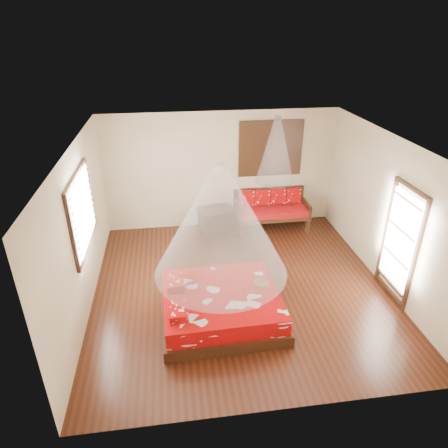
% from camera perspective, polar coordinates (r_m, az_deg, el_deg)
% --- Properties ---
extents(room, '(5.54, 5.54, 2.84)m').
position_cam_1_polar(room, '(7.05, 2.53, 0.26)').
color(room, black).
rests_on(room, ground).
extents(bed, '(2.07, 1.89, 0.63)m').
position_cam_1_polar(bed, '(6.93, -0.56, -11.56)').
color(bed, black).
rests_on(bed, floor).
extents(daybed, '(1.75, 0.78, 0.94)m').
position_cam_1_polar(daybed, '(9.76, 6.74, 2.31)').
color(daybed, black).
rests_on(daybed, floor).
extents(storage_chest, '(0.95, 0.81, 0.55)m').
position_cam_1_polar(storage_chest, '(9.70, -1.10, 0.73)').
color(storage_chest, black).
rests_on(storage_chest, floor).
extents(shutter_panel, '(1.52, 0.06, 1.32)m').
position_cam_1_polar(shutter_panel, '(9.59, 6.68, 10.66)').
color(shutter_panel, black).
rests_on(shutter_panel, wall_back).
extents(window_left, '(0.10, 1.74, 1.34)m').
position_cam_1_polar(window_left, '(7.16, -19.59, 1.73)').
color(window_left, black).
rests_on(window_left, wall_left).
extents(glazed_door, '(0.08, 1.02, 2.16)m').
position_cam_1_polar(glazed_door, '(7.66, 23.77, -2.69)').
color(glazed_door, black).
rests_on(glazed_door, floor).
extents(wine_tray, '(0.28, 0.28, 0.22)m').
position_cam_1_polar(wine_tray, '(6.99, 5.39, -8.12)').
color(wine_tray, brown).
rests_on(wine_tray, bed).
extents(mosquito_net_main, '(2.13, 2.13, 1.80)m').
position_cam_1_polar(mosquito_net_main, '(6.06, -0.47, 0.35)').
color(mosquito_net_main, white).
rests_on(mosquito_net_main, ceiling).
extents(mosquito_net_daybed, '(0.88, 0.88, 1.50)m').
position_cam_1_polar(mosquito_net_daybed, '(9.13, 7.44, 10.43)').
color(mosquito_net_daybed, white).
rests_on(mosquito_net_daybed, ceiling).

